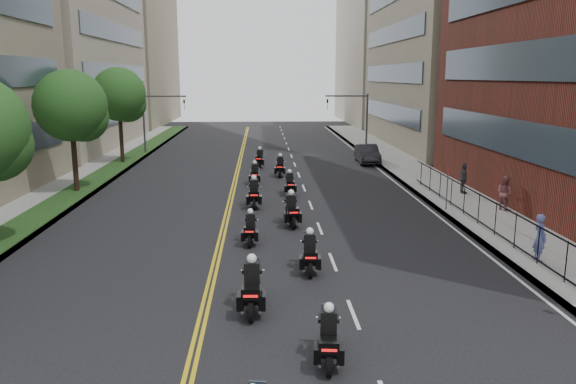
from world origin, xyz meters
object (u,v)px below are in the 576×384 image
object	(u,v)px
parked_sedan	(367,154)
pedestrian_a	(540,238)
motorcycle_2	(252,289)
motorcycle_3	(310,255)
motorcycle_5	(291,212)
motorcycle_9	(280,167)
motorcycle_8	(255,175)
pedestrian_b	(505,193)
motorcycle_1	(329,340)
motorcycle_10	(260,159)
pedestrian_c	(464,178)
motorcycle_6	(254,195)
motorcycle_7	(290,185)
motorcycle_4	(250,230)

from	to	relation	value
parked_sedan	pedestrian_a	distance (m)	26.33
motorcycle_2	motorcycle_3	size ratio (longest dim) A/B	1.10
motorcycle_5	motorcycle_9	distance (m)	13.85
motorcycle_8	motorcycle_9	xyz separation A→B (m)	(1.83, 3.09, 0.02)
motorcycle_9	pedestrian_b	size ratio (longest dim) A/B	1.24
motorcycle_8	pedestrian_a	size ratio (longest dim) A/B	1.18
motorcycle_1	motorcycle_10	bearing A→B (deg)	99.01
motorcycle_10	pedestrian_c	xyz separation A→B (m)	(12.52, -11.50, 0.43)
pedestrian_c	motorcycle_3	bearing A→B (deg)	143.89
motorcycle_5	motorcycle_6	xyz separation A→B (m)	(-1.88, 3.99, 0.02)
parked_sedan	pedestrian_c	size ratio (longest dim) A/B	2.49
motorcycle_7	motorcycle_10	world-z (taller)	motorcycle_10
motorcycle_8	motorcycle_9	distance (m)	3.59
motorcycle_4	motorcycle_6	xyz separation A→B (m)	(0.09, 6.94, 0.10)
motorcycle_2	motorcycle_3	distance (m)	4.17
motorcycle_4	motorcycle_8	size ratio (longest dim) A/B	0.95
motorcycle_1	motorcycle_2	size ratio (longest dim) A/B	0.87
motorcycle_7	parked_sedan	xyz separation A→B (m)	(7.24, 12.62, 0.15)
pedestrian_a	pedestrian_c	bearing A→B (deg)	-7.92
motorcycle_4	motorcycle_10	world-z (taller)	motorcycle_10
motorcycle_2	motorcycle_4	bearing A→B (deg)	92.70
motorcycle_1	motorcycle_2	distance (m)	3.88
parked_sedan	motorcycle_9	bearing A→B (deg)	-139.72
motorcycle_5	pedestrian_c	size ratio (longest dim) A/B	1.28
motorcycle_9	parked_sedan	size ratio (longest dim) A/B	0.48
motorcycle_4	pedestrian_c	xyz separation A→B (m)	(12.92, 9.45, 0.48)
motorcycle_4	motorcycle_5	xyz separation A→B (m)	(1.97, 2.95, 0.09)
motorcycle_8	pedestrian_b	distance (m)	16.05
motorcycle_3	motorcycle_6	size ratio (longest dim) A/B	0.92
motorcycle_4	motorcycle_9	distance (m)	16.91
motorcycle_1	motorcycle_8	bearing A→B (deg)	100.74
motorcycle_9	motorcycle_7	bearing A→B (deg)	-82.45
motorcycle_1	motorcycle_7	world-z (taller)	motorcycle_1
motorcycle_5	pedestrian_b	size ratio (longest dim) A/B	1.31
pedestrian_b	pedestrian_c	distance (m)	4.39
motorcycle_3	motorcycle_9	bearing A→B (deg)	94.24
motorcycle_5	motorcycle_10	world-z (taller)	motorcycle_5
motorcycle_4	motorcycle_7	distance (m)	10.52
pedestrian_a	motorcycle_10	bearing A→B (deg)	23.41
parked_sedan	pedestrian_c	world-z (taller)	pedestrian_c
pedestrian_b	motorcycle_9	bearing A→B (deg)	20.63
pedestrian_b	motorcycle_1	bearing A→B (deg)	119.57
parked_sedan	motorcycle_4	bearing A→B (deg)	-110.97
motorcycle_4	motorcycle_7	world-z (taller)	motorcycle_7
motorcycle_5	pedestrian_a	world-z (taller)	pedestrian_a
motorcycle_2	motorcycle_10	bearing A→B (deg)	90.90
motorcycle_1	parked_sedan	xyz separation A→B (m)	(7.33, 33.52, 0.15)
motorcycle_5	motorcycle_7	world-z (taller)	motorcycle_5
motorcycle_1	motorcycle_3	world-z (taller)	motorcycle_3
motorcycle_6	motorcycle_7	world-z (taller)	motorcycle_6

